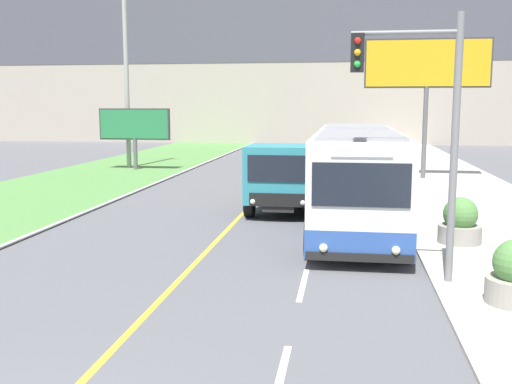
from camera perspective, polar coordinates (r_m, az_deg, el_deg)
name	(u,v)px	position (r m, az deg, el deg)	size (l,w,h in m)	color
apartment_block_background	(313,31)	(63.85, 5.45, 15.03)	(80.00, 8.04, 22.71)	#A89E8E
city_bus	(356,175)	(19.77, 9.54, 1.57)	(2.68, 12.19, 3.10)	white
dump_truck	(284,178)	(21.45, 2.68, 1.33)	(2.47, 6.17, 2.48)	black
car_distant	(309,161)	(34.35, 5.03, 2.99)	(1.80, 4.30, 1.45)	silver
utility_pole_far	(126,64)	(37.56, -12.27, 11.82)	(1.80, 0.28, 12.43)	#9E9E99
traffic_light_mast	(424,114)	(13.12, 15.67, 7.13)	(2.28, 0.32, 5.74)	slate
billboard_large	(427,69)	(32.23, 16.00, 11.24)	(6.29, 0.24, 7.18)	#59595B
billboard_small	(135,126)	(36.24, -11.49, 6.19)	(4.29, 0.24, 3.64)	#59595B
planter_round_second	(460,223)	(17.42, 18.86, -2.81)	(1.17, 1.17, 1.27)	gray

